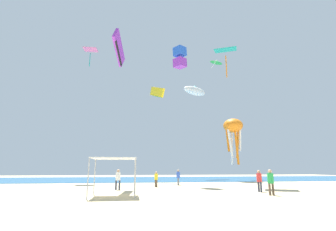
{
  "coord_description": "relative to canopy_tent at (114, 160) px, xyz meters",
  "views": [
    {
      "loc": [
        -3.84,
        -19.59,
        1.89
      ],
      "look_at": [
        1.34,
        15.78,
        9.66
      ],
      "focal_mm": 26.16,
      "sensor_mm": 36.0,
      "label": 1
    }
  ],
  "objects": [
    {
      "name": "kite_parafoil_yellow",
      "position": [
        4.86,
        18.54,
        11.17
      ],
      "size": [
        1.93,
        4.54,
        2.87
      ],
      "rotation": [
        0.0,
        0.0,
        5.06
      ],
      "color": "yellow"
    },
    {
      "name": "kite_diamond_pink",
      "position": [
        -6.11,
        20.78,
        18.6
      ],
      "size": [
        2.23,
        2.22,
        3.14
      ],
      "rotation": [
        0.0,
        0.0,
        3.13
      ],
      "color": "pink"
    },
    {
      "name": "person_far_shore",
      "position": [
        11.82,
        1.64,
        -1.45
      ],
      "size": [
        0.42,
        0.47,
        1.77
      ],
      "rotation": [
        0.0,
        0.0,
        1.71
      ],
      "color": "#33384C",
      "rests_on": "ground"
    },
    {
      "name": "person_near_tent",
      "position": [
        6.69,
        10.95,
        -1.45
      ],
      "size": [
        0.42,
        0.47,
        1.78
      ],
      "rotation": [
        0.0,
        0.0,
        1.52
      ],
      "color": "slate",
      "rests_on": "ground"
    },
    {
      "name": "ground",
      "position": [
        5.07,
        1.5,
        -2.54
      ],
      "size": [
        110.0,
        110.0,
        0.1
      ],
      "primitive_type": "cube",
      "color": "#D1BA8C"
    },
    {
      "name": "kite_box_blue",
      "position": [
        7.24,
        11.93,
        14.09
      ],
      "size": [
        1.95,
        1.94,
        2.94
      ],
      "rotation": [
        0.0,
        0.0,
        2.22
      ],
      "color": "blue"
    },
    {
      "name": "person_leftmost",
      "position": [
        11.35,
        -0.88,
        -1.42
      ],
      "size": [
        0.48,
        0.44,
        1.84
      ],
      "rotation": [
        0.0,
        0.0,
        0.29
      ],
      "color": "brown",
      "rests_on": "ground"
    },
    {
      "name": "kite_diamond_teal",
      "position": [
        12.8,
        9.64,
        14.22
      ],
      "size": [
        3.65,
        3.61,
        4.17
      ],
      "rotation": [
        0.0,
        0.0,
        2.71
      ],
      "color": "teal"
    },
    {
      "name": "kite_inflatable_white",
      "position": [
        13.83,
        29.4,
        15.27
      ],
      "size": [
        6.15,
        4.66,
        2.34
      ],
      "rotation": [
        0.0,
        0.0,
        0.51
      ],
      "color": "white"
    },
    {
      "name": "ocean_strip",
      "position": [
        5.07,
        28.51,
        -2.48
      ],
      "size": [
        110.0,
        23.89,
        0.03
      ],
      "primitive_type": "cube",
      "color": "#28608C",
      "rests_on": "ground"
    },
    {
      "name": "canopy_tent",
      "position": [
        0.0,
        0.0,
        0.0
      ],
      "size": [
        3.06,
        2.93,
        2.64
      ],
      "color": "#B2B2B7",
      "rests_on": "ground"
    },
    {
      "name": "kite_delta_green",
      "position": [
        18.2,
        27.67,
        21.34
      ],
      "size": [
        3.73,
        3.73,
        2.28
      ],
      "rotation": [
        0.0,
        0.0,
        0.79
      ],
      "color": "green"
    },
    {
      "name": "person_rightmost",
      "position": [
        3.86,
        8.57,
        -1.56
      ],
      "size": [
        0.38,
        0.4,
        1.6
      ],
      "rotation": [
        0.0,
        0.0,
        5.14
      ],
      "color": "brown",
      "rests_on": "ground"
    },
    {
      "name": "kite_parafoil_purple",
      "position": [
        -0.62,
        8.21,
        12.81
      ],
      "size": [
        1.27,
        4.72,
        2.9
      ],
      "rotation": [
        0.0,
        0.0,
        1.43
      ],
      "color": "purple"
    },
    {
      "name": "person_central",
      "position": [
        0.03,
        5.56,
        -1.42
      ],
      "size": [
        0.48,
        0.44,
        1.83
      ],
      "rotation": [
        0.0,
        0.0,
        2.9
      ],
      "color": "#33384C",
      "rests_on": "ground"
    },
    {
      "name": "kite_octopus_orange",
      "position": [
        17.11,
        18.53,
        5.74
      ],
      "size": [
        4.21,
        4.21,
        7.26
      ],
      "rotation": [
        0.0,
        0.0,
        2.61
      ],
      "color": "orange"
    }
  ]
}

